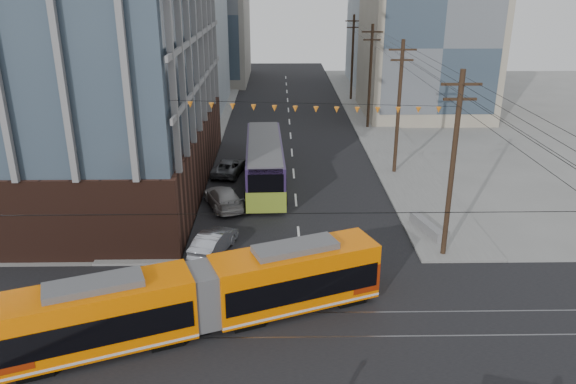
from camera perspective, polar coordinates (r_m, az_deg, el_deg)
name	(u,v)px	position (r m, az deg, el deg)	size (l,w,h in m)	color
ground	(311,381)	(24.37, 2.32, -18.65)	(160.00, 160.00, 0.00)	slate
bg_bldg_nw_near	(148,34)	(72.73, -14.01, 15.31)	(18.00, 16.00, 18.00)	#8C99A5
bg_bldg_ne_near	(426,46)	(69.31, 13.85, 14.24)	(14.00, 14.00, 16.00)	gray
bg_bldg_nw_far	(195,15)	(91.76, -9.42, 17.34)	(16.00, 18.00, 20.00)	gray
bg_bldg_ne_far	(406,37)	(89.23, 11.88, 15.15)	(16.00, 16.00, 14.00)	#8C99A5
utility_pole_far	(352,58)	(76.01, 6.56, 13.34)	(0.30, 0.30, 11.00)	black
streetcar	(203,297)	(26.74, -8.63, -10.46)	(17.51, 2.46, 3.37)	#FB6E00
city_bus	(265,163)	(44.21, -2.39, 2.97)	(2.81, 12.97, 3.67)	#31214C
parked_car_silver	(214,242)	(34.01, -7.55, -5.03)	(1.49, 4.26, 1.40)	#999DA6
parked_car_white	(223,197)	(40.52, -6.58, -0.54)	(2.04, 5.03, 1.46)	#B6B6B6
parked_car_grey	(229,167)	(47.24, -6.04, 2.55)	(2.13, 4.63, 1.29)	slate
jersey_barrier	(427,227)	(37.46, 13.90, -3.51)	(0.84, 3.74, 0.75)	slate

